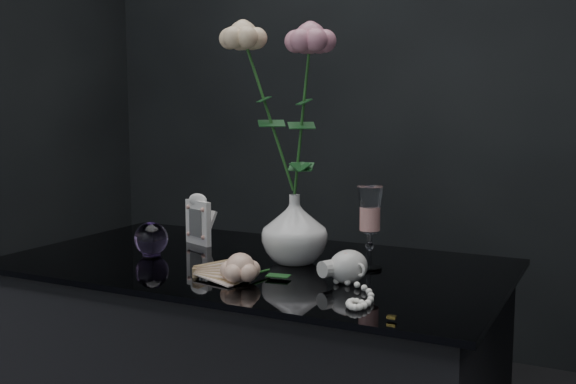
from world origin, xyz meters
The scene contains 8 objects.
vase centered at (0.08, 0.08, 0.83)m, with size 0.14×0.14×0.15m, color white.
wine_glass centered at (0.24, 0.10, 0.85)m, with size 0.05×0.05×0.17m, color white, non-canonical shape.
picture_frame centered at (-0.21, 0.15, 0.82)m, with size 0.09×0.07×0.12m, color white, non-canonical shape.
paperweight centered at (-0.23, 0.01, 0.80)m, with size 0.07×0.07×0.07m, color #926EB3, non-canonical shape.
paper_fan centered at (-0.03, -0.11, 0.77)m, with size 0.21×0.17×0.02m, color beige, non-canonical shape.
loose_rose centered at (0.07, -0.11, 0.79)m, with size 0.13×0.17×0.06m, color beige, non-canonical shape.
pearl_jar centered at (0.24, -0.02, 0.80)m, with size 0.22×0.23×0.07m, color silver, non-canonical shape.
roses centered at (0.06, 0.08, 1.11)m, with size 0.22×0.12×0.41m.
Camera 1 is at (0.70, -1.17, 1.09)m, focal length 42.00 mm.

